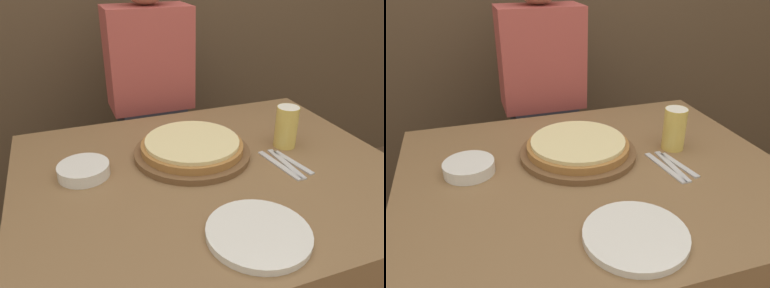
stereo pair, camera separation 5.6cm
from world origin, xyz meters
TOP-DOWN VIEW (x-y plane):
  - dining_table at (0.00, 0.00)m, footprint 1.14×0.93m
  - pizza_on_board at (-0.02, 0.11)m, footprint 0.37×0.37m
  - beer_glass at (0.29, 0.06)m, footprint 0.07×0.07m
  - dinner_plate at (-0.02, -0.31)m, footprint 0.24×0.24m
  - side_bowl at (-0.36, 0.10)m, footprint 0.15×0.15m
  - fork at (0.20, -0.05)m, footprint 0.04×0.19m
  - dinner_knife at (0.23, -0.05)m, footprint 0.02×0.19m
  - spoon at (0.25, -0.05)m, footprint 0.04×0.16m
  - diner_person at (-0.02, 0.64)m, footprint 0.35×0.20m

SIDE VIEW (x-z plane):
  - dining_table at x=0.00m, z-range 0.00..0.75m
  - diner_person at x=-0.02m, z-range -0.01..1.34m
  - fork at x=0.20m, z-range 0.75..0.75m
  - dinner_knife at x=0.23m, z-range 0.75..0.75m
  - spoon at x=0.25m, z-range 0.75..0.75m
  - dinner_plate at x=-0.02m, z-range 0.75..0.77m
  - side_bowl at x=-0.36m, z-range 0.75..0.78m
  - pizza_on_board at x=-0.02m, z-range 0.75..0.80m
  - beer_glass at x=0.29m, z-range 0.75..0.89m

